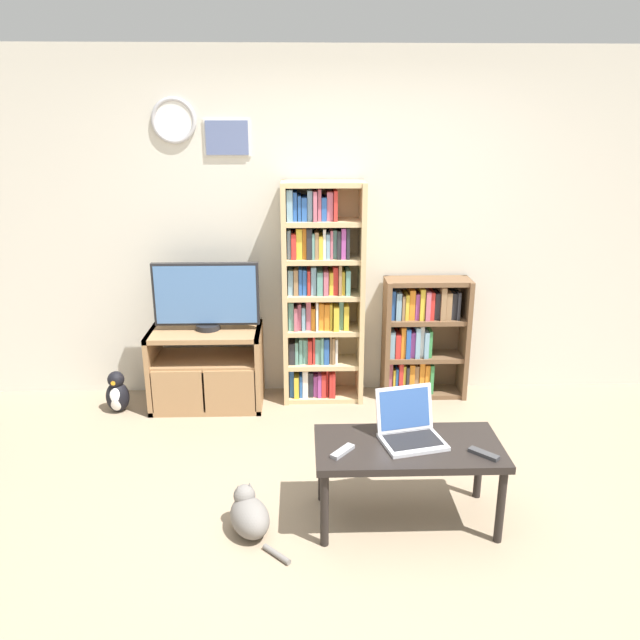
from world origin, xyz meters
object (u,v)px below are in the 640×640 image
television (206,296)px  coffee_table (408,453)px  bookshelf_tall (319,294)px  cat (249,514)px  penguin_figurine (117,394)px  remote_far_from_laptop (484,454)px  remote_near_laptop (343,451)px  tv_stand (207,367)px  bookshelf_short (420,337)px  laptop (409,428)px

television → coffee_table: 2.01m
television → bookshelf_tall: bearing=7.5°
cat → penguin_figurine: size_ratio=1.39×
remote_far_from_laptop → penguin_figurine: bearing=101.3°
bookshelf_tall → penguin_figurine: 1.68m
remote_near_laptop → coffee_table: bearing=-128.0°
tv_stand → remote_near_laptop: tv_stand is taller
bookshelf_tall → bookshelf_short: bookshelf_tall is taller
remote_far_from_laptop → penguin_figurine: 2.78m
tv_stand → remote_far_from_laptop: bearing=-44.4°
laptop → remote_far_from_laptop: 0.40m
remote_far_from_laptop → coffee_table: bearing=115.7°
cat → remote_far_from_laptop: bearing=-25.0°
bookshelf_tall → penguin_figurine: bearing=-171.4°
television → penguin_figurine: size_ratio=2.42×
tv_stand → bookshelf_short: size_ratio=0.88×
bookshelf_tall → laptop: 1.64m
coffee_table → laptop: (0.01, 0.06, 0.12)m
television → penguin_figurine: bearing=-170.2°
bookshelf_tall → bookshelf_short: bearing=1.6°
coffee_table → remote_near_laptop: size_ratio=6.52×
television → remote_near_laptop: television is taller
remote_near_laptop → laptop: bearing=-119.5°
bookshelf_tall → remote_far_from_laptop: 1.94m
television → bookshelf_tall: size_ratio=0.46×
penguin_figurine → television: bearing=9.8°
bookshelf_tall → coffee_table: (0.42, -1.61, -0.43)m
bookshelf_tall → remote_far_from_laptop: (0.79, -1.74, -0.37)m
remote_near_laptop → remote_far_from_laptop: same height
bookshelf_short → cat: size_ratio=2.14×
coffee_table → penguin_figurine: (-1.94, 1.39, -0.26)m
bookshelf_short → remote_near_laptop: bookshelf_short is taller
bookshelf_short → remote_near_laptop: (-0.72, -1.71, -0.01)m
tv_stand → coffee_table: size_ratio=0.84×
bookshelf_short → penguin_figurine: size_ratio=2.97×
remote_far_from_laptop → laptop: bearing=106.8°
coffee_table → bookshelf_short: bearing=77.4°
remote_far_from_laptop → cat: remote_far_from_laptop is taller
tv_stand → remote_far_from_laptop: (1.65, -1.61, 0.17)m
bookshelf_tall → television: bearing=-172.5°
remote_near_laptop → penguin_figurine: 2.19m
television → bookshelf_short: television is taller
bookshelf_short → coffee_table: (-0.36, -1.64, -0.07)m
bookshelf_short → coffee_table: bookshelf_short is taller
coffee_table → remote_near_laptop: (-0.35, -0.08, 0.06)m
bookshelf_short → laptop: 1.61m
laptop → television: bearing=117.9°
cat → penguin_figurine: penguin_figurine is taller
laptop → tv_stand: bearing=118.8°
tv_stand → television: bearing=33.2°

